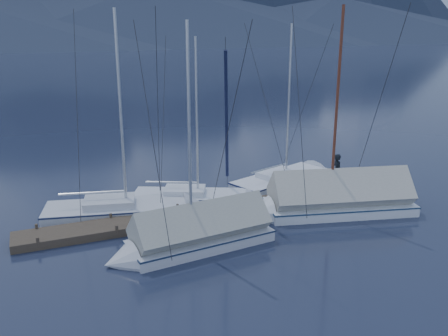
{
  "coord_description": "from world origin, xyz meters",
  "views": [
    {
      "loc": [
        -7.77,
        -16.72,
        8.16
      ],
      "look_at": [
        0.0,
        2.0,
        2.2
      ],
      "focal_mm": 38.0,
      "sensor_mm": 36.0,
      "label": 1
    }
  ],
  "objects_px": {
    "sailboat_open_left": "(138,210)",
    "sailboat_covered_far": "(188,238)",
    "sailboat_open_mid": "(207,199)",
    "sailboat_open_right": "(292,177)",
    "sailboat_covered_near": "(327,202)",
    "person": "(337,171)"
  },
  "relations": [
    {
      "from": "sailboat_open_left",
      "to": "sailboat_covered_far",
      "type": "relative_size",
      "value": 1.06
    },
    {
      "from": "sailboat_open_mid",
      "to": "sailboat_open_right",
      "type": "bearing_deg",
      "value": 14.65
    },
    {
      "from": "sailboat_covered_near",
      "to": "sailboat_open_left",
      "type": "bearing_deg",
      "value": 158.04
    },
    {
      "from": "sailboat_open_right",
      "to": "sailboat_covered_far",
      "type": "xyz_separation_m",
      "value": [
        -8.12,
        -6.09,
        0.29
      ]
    },
    {
      "from": "sailboat_open_mid",
      "to": "sailboat_covered_far",
      "type": "height_order",
      "value": "sailboat_covered_far"
    },
    {
      "from": "sailboat_covered_far",
      "to": "person",
      "type": "relative_size",
      "value": 5.14
    },
    {
      "from": "person",
      "to": "sailboat_covered_far",
      "type": "bearing_deg",
      "value": 119.07
    },
    {
      "from": "sailboat_covered_near",
      "to": "sailboat_open_mid",
      "type": "bearing_deg",
      "value": 142.82
    },
    {
      "from": "person",
      "to": "sailboat_open_left",
      "type": "bearing_deg",
      "value": 92.51
    },
    {
      "from": "sailboat_open_right",
      "to": "sailboat_covered_far",
      "type": "relative_size",
      "value": 1.0
    },
    {
      "from": "sailboat_open_left",
      "to": "sailboat_open_right",
      "type": "distance_m",
      "value": 9.25
    },
    {
      "from": "sailboat_open_left",
      "to": "sailboat_covered_far",
      "type": "xyz_separation_m",
      "value": [
        0.97,
        -4.39,
        0.28
      ]
    },
    {
      "from": "sailboat_open_left",
      "to": "sailboat_open_right",
      "type": "relative_size",
      "value": 1.07
    },
    {
      "from": "sailboat_covered_far",
      "to": "sailboat_open_mid",
      "type": "bearing_deg",
      "value": 61.49
    },
    {
      "from": "sailboat_open_left",
      "to": "sailboat_open_right",
      "type": "height_order",
      "value": "sailboat_open_left"
    },
    {
      "from": "sailboat_open_left",
      "to": "sailboat_open_right",
      "type": "bearing_deg",
      "value": 10.55
    },
    {
      "from": "person",
      "to": "sailboat_open_mid",
      "type": "bearing_deg",
      "value": 86.45
    },
    {
      "from": "sailboat_open_mid",
      "to": "sailboat_open_right",
      "type": "height_order",
      "value": "sailboat_open_right"
    },
    {
      "from": "sailboat_open_right",
      "to": "person",
      "type": "relative_size",
      "value": 5.12
    },
    {
      "from": "sailboat_open_left",
      "to": "sailboat_open_mid",
      "type": "relative_size",
      "value": 1.15
    },
    {
      "from": "sailboat_open_left",
      "to": "sailboat_covered_far",
      "type": "height_order",
      "value": "sailboat_open_left"
    },
    {
      "from": "sailboat_open_mid",
      "to": "person",
      "type": "xyz_separation_m",
      "value": [
        6.43,
        -1.59,
        1.09
      ]
    }
  ]
}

